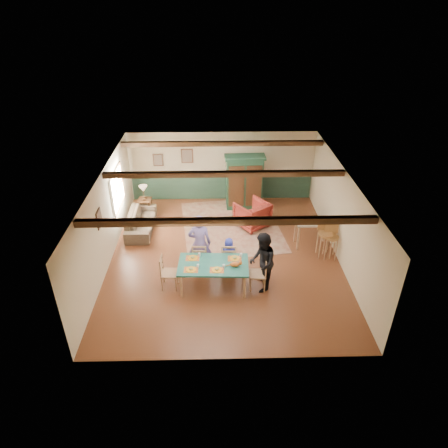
{
  "coord_description": "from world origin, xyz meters",
  "views": [
    {
      "loc": [
        -0.26,
        -10.19,
        7.22
      ],
      "look_at": [
        -0.01,
        0.04,
        1.15
      ],
      "focal_mm": 32.0,
      "sensor_mm": 36.0,
      "label": 1
    }
  ],
  "objects_px": {
    "sofa": "(141,221)",
    "counter_table": "(312,233)",
    "bar_stool_right": "(331,241)",
    "cat": "(235,264)",
    "table_lamp": "(144,193)",
    "bar_stool_left": "(325,238)",
    "dining_table": "(213,276)",
    "armchair": "(252,214)",
    "dining_chair_end_left": "(169,272)",
    "person_man": "(200,243)",
    "dining_chair_end_right": "(258,273)",
    "person_child": "(229,254)",
    "dining_chair_far_left": "(200,257)",
    "armoire": "(244,182)",
    "end_table": "(145,207)",
    "dining_chair_far_right": "(229,257)",
    "person_woman": "(262,262)"
  },
  "relations": [
    {
      "from": "dining_chair_far_left",
      "to": "armchair",
      "type": "height_order",
      "value": "dining_chair_far_left"
    },
    {
      "from": "cat",
      "to": "armchair",
      "type": "xyz_separation_m",
      "value": [
        0.78,
        3.44,
        -0.42
      ]
    },
    {
      "from": "armoire",
      "to": "end_table",
      "type": "xyz_separation_m",
      "value": [
        -3.66,
        -0.44,
        -0.73
      ]
    },
    {
      "from": "dining_table",
      "to": "dining_chair_end_left",
      "type": "xyz_separation_m",
      "value": [
        -1.21,
        0.05,
        0.11
      ]
    },
    {
      "from": "dining_chair_end_right",
      "to": "person_woman",
      "type": "bearing_deg",
      "value": 90.0
    },
    {
      "from": "dining_table",
      "to": "counter_table",
      "type": "xyz_separation_m",
      "value": [
        3.15,
        2.02,
        0.06
      ]
    },
    {
      "from": "dining_chair_end_right",
      "to": "bar_stool_right",
      "type": "distance_m",
      "value": 2.75
    },
    {
      "from": "table_lamp",
      "to": "bar_stool_right",
      "type": "distance_m",
      "value": 6.76
    },
    {
      "from": "dining_chair_end_left",
      "to": "table_lamp",
      "type": "bearing_deg",
      "value": 19.3
    },
    {
      "from": "bar_stool_left",
      "to": "bar_stool_right",
      "type": "bearing_deg",
      "value": -31.03
    },
    {
      "from": "counter_table",
      "to": "sofa",
      "type": "bearing_deg",
      "value": 168.24
    },
    {
      "from": "dining_chair_end_left",
      "to": "cat",
      "type": "xyz_separation_m",
      "value": [
        1.79,
        -0.18,
        0.38
      ]
    },
    {
      "from": "sofa",
      "to": "counter_table",
      "type": "relative_size",
      "value": 1.92
    },
    {
      "from": "dining_chair_far_left",
      "to": "table_lamp",
      "type": "distance_m",
      "value": 4.11
    },
    {
      "from": "person_man",
      "to": "dining_chair_end_left",
      "type": "bearing_deg",
      "value": 46.85
    },
    {
      "from": "armoire",
      "to": "bar_stool_left",
      "type": "height_order",
      "value": "armoire"
    },
    {
      "from": "dining_chair_far_right",
      "to": "dining_chair_end_left",
      "type": "distance_m",
      "value": 1.8
    },
    {
      "from": "dining_table",
      "to": "person_child",
      "type": "xyz_separation_m",
      "value": [
        0.46,
        0.83,
        0.13
      ]
    },
    {
      "from": "dining_chair_far_right",
      "to": "table_lamp",
      "type": "xyz_separation_m",
      "value": [
        -2.96,
        3.54,
        0.36
      ]
    },
    {
      "from": "armoire",
      "to": "armchair",
      "type": "xyz_separation_m",
      "value": [
        0.19,
        -1.41,
        -0.57
      ]
    },
    {
      "from": "sofa",
      "to": "dining_chair_end_right",
      "type": "bearing_deg",
      "value": -131.58
    },
    {
      "from": "cat",
      "to": "counter_table",
      "type": "xyz_separation_m",
      "value": [
        2.58,
        2.15,
        -0.43
      ]
    },
    {
      "from": "cat",
      "to": "bar_stool_left",
      "type": "bearing_deg",
      "value": 31.4
    },
    {
      "from": "counter_table",
      "to": "dining_chair_far_left",
      "type": "bearing_deg",
      "value": -160.62
    },
    {
      "from": "dining_chair_far_left",
      "to": "person_child",
      "type": "xyz_separation_m",
      "value": [
        0.85,
        0.05,
        0.03
      ]
    },
    {
      "from": "table_lamp",
      "to": "bar_stool_right",
      "type": "relative_size",
      "value": 0.45
    },
    {
      "from": "cat",
      "to": "bar_stool_right",
      "type": "relative_size",
      "value": 0.32
    },
    {
      "from": "dining_chair_far_right",
      "to": "armoire",
      "type": "xyz_separation_m",
      "value": [
        0.71,
        3.99,
        0.53
      ]
    },
    {
      "from": "armchair",
      "to": "person_woman",
      "type": "bearing_deg",
      "value": 52.65
    },
    {
      "from": "dining_table",
      "to": "bar_stool_right",
      "type": "height_order",
      "value": "bar_stool_right"
    },
    {
      "from": "dining_chair_end_left",
      "to": "table_lamp",
      "type": "xyz_separation_m",
      "value": [
        -1.29,
        4.24,
        0.36
      ]
    },
    {
      "from": "armoire",
      "to": "end_table",
      "type": "height_order",
      "value": "armoire"
    },
    {
      "from": "person_man",
      "to": "person_child",
      "type": "height_order",
      "value": "person_man"
    },
    {
      "from": "sofa",
      "to": "bar_stool_right",
      "type": "bearing_deg",
      "value": -107.22
    },
    {
      "from": "table_lamp",
      "to": "dining_chair_end_right",
      "type": "bearing_deg",
      "value": -49.4
    },
    {
      "from": "table_lamp",
      "to": "bar_stool_left",
      "type": "height_order",
      "value": "bar_stool_left"
    },
    {
      "from": "dining_table",
      "to": "person_man",
      "type": "height_order",
      "value": "person_man"
    },
    {
      "from": "dining_chair_far_right",
      "to": "armchair",
      "type": "bearing_deg",
      "value": -106.93
    },
    {
      "from": "cat",
      "to": "bar_stool_right",
      "type": "distance_m",
      "value": 3.36
    },
    {
      "from": "dining_chair_end_left",
      "to": "counter_table",
      "type": "height_order",
      "value": "dining_chair_end_left"
    },
    {
      "from": "dining_chair_far_left",
      "to": "bar_stool_left",
      "type": "height_order",
      "value": "bar_stool_left"
    },
    {
      "from": "counter_table",
      "to": "dining_chair_end_right",
      "type": "bearing_deg",
      "value": -133.14
    },
    {
      "from": "table_lamp",
      "to": "person_man",
      "type": "bearing_deg",
      "value": -58.29
    },
    {
      "from": "dining_chair_end_left",
      "to": "dining_table",
      "type": "bearing_deg",
      "value": -90.0
    },
    {
      "from": "person_child",
      "to": "dining_chair_far_right",
      "type": "bearing_deg",
      "value": 90.0
    },
    {
      "from": "sofa",
      "to": "person_man",
      "type": "bearing_deg",
      "value": -138.35
    },
    {
      "from": "end_table",
      "to": "bar_stool_right",
      "type": "relative_size",
      "value": 0.5
    },
    {
      "from": "dining_chair_end_left",
      "to": "person_woman",
      "type": "bearing_deg",
      "value": -90.0
    },
    {
      "from": "dining_table",
      "to": "table_lamp",
      "type": "height_order",
      "value": "table_lamp"
    },
    {
      "from": "person_man",
      "to": "person_child",
      "type": "xyz_separation_m",
      "value": [
        0.84,
        -0.03,
        -0.38
      ]
    }
  ]
}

